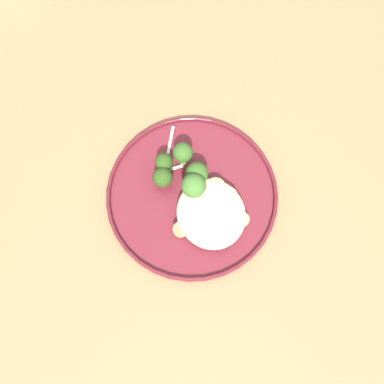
% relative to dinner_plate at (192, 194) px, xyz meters
% --- Properties ---
extents(ground, '(6.00, 6.00, 0.00)m').
position_rel_dinner_plate_xyz_m(ground, '(-0.01, 0.04, -0.75)').
color(ground, '#2D2B28').
extents(wooden_dining_table, '(1.40, 1.00, 0.74)m').
position_rel_dinner_plate_xyz_m(wooden_dining_table, '(-0.01, 0.04, -0.09)').
color(wooden_dining_table, '#9E754C').
rests_on(wooden_dining_table, ground).
extents(dinner_plate, '(0.29, 0.29, 0.02)m').
position_rel_dinner_plate_xyz_m(dinner_plate, '(0.00, 0.00, 0.00)').
color(dinner_plate, maroon).
rests_on(dinner_plate, wooden_dining_table).
extents(noodle_bed, '(0.12, 0.11, 0.03)m').
position_rel_dinner_plate_xyz_m(noodle_bed, '(0.05, 0.02, 0.02)').
color(noodle_bed, beige).
rests_on(noodle_bed, dinner_plate).
extents(seared_scallop_tilted_round, '(0.02, 0.02, 0.01)m').
position_rel_dinner_plate_xyz_m(seared_scallop_tilted_round, '(0.04, -0.00, 0.01)').
color(seared_scallop_tilted_round, beige).
rests_on(seared_scallop_tilted_round, dinner_plate).
extents(seared_scallop_half_hidden, '(0.02, 0.02, 0.01)m').
position_rel_dinner_plate_xyz_m(seared_scallop_half_hidden, '(0.03, 0.02, 0.01)').
color(seared_scallop_half_hidden, '#DBB77A').
rests_on(seared_scallop_half_hidden, dinner_plate).
extents(seared_scallop_right_edge, '(0.03, 0.03, 0.02)m').
position_rel_dinner_plate_xyz_m(seared_scallop_right_edge, '(0.01, 0.04, 0.01)').
color(seared_scallop_right_edge, beige).
rests_on(seared_scallop_right_edge, dinner_plate).
extents(seared_scallop_large_seared, '(0.03, 0.03, 0.02)m').
position_rel_dinner_plate_xyz_m(seared_scallop_large_seared, '(0.03, 0.06, 0.01)').
color(seared_scallop_large_seared, beige).
rests_on(seared_scallop_large_seared, dinner_plate).
extents(seared_scallop_left_edge, '(0.03, 0.03, 0.02)m').
position_rel_dinner_plate_xyz_m(seared_scallop_left_edge, '(0.07, 0.02, 0.01)').
color(seared_scallop_left_edge, '#DBB77A').
rests_on(seared_scallop_left_edge, dinner_plate).
extents(seared_scallop_rear_pale, '(0.02, 0.02, 0.01)m').
position_rel_dinner_plate_xyz_m(seared_scallop_rear_pale, '(0.05, -0.04, 0.01)').
color(seared_scallop_rear_pale, '#DBB77A').
rests_on(seared_scallop_rear_pale, dinner_plate).
extents(seared_scallop_center_golden, '(0.03, 0.03, 0.01)m').
position_rel_dinner_plate_xyz_m(seared_scallop_center_golden, '(0.07, 0.06, 0.01)').
color(seared_scallop_center_golden, beige).
rests_on(seared_scallop_center_golden, dinner_plate).
extents(broccoli_floret_center_pile, '(0.04, 0.04, 0.06)m').
position_rel_dinner_plate_xyz_m(broccoli_floret_center_pile, '(0.00, 0.00, 0.04)').
color(broccoli_floret_center_pile, '#7A994C').
rests_on(broccoli_floret_center_pile, dinner_plate).
extents(broccoli_floret_right_tilted, '(0.03, 0.03, 0.05)m').
position_rel_dinner_plate_xyz_m(broccoli_floret_right_tilted, '(-0.06, 0.01, 0.04)').
color(broccoli_floret_right_tilted, '#7A994C').
rests_on(broccoli_floret_right_tilted, dinner_plate).
extents(broccoli_floret_tall_stalk, '(0.04, 0.04, 0.05)m').
position_rel_dinner_plate_xyz_m(broccoli_floret_tall_stalk, '(-0.02, 0.02, 0.03)').
color(broccoli_floret_tall_stalk, '#89A356').
rests_on(broccoli_floret_tall_stalk, dinner_plate).
extents(broccoli_floret_beside_noodles, '(0.03, 0.03, 0.05)m').
position_rel_dinner_plate_xyz_m(broccoli_floret_beside_noodles, '(-0.06, -0.03, 0.03)').
color(broccoli_floret_beside_noodles, '#89A356').
rests_on(broccoli_floret_beside_noodles, dinner_plate).
extents(broccoli_floret_near_rim, '(0.03, 0.03, 0.05)m').
position_rel_dinner_plate_xyz_m(broccoli_floret_near_rim, '(-0.03, -0.04, 0.03)').
color(broccoli_floret_near_rim, '#7A994C').
rests_on(broccoli_floret_near_rim, dinner_plate).
extents(onion_sliver_pale_crescent, '(0.04, 0.01, 0.00)m').
position_rel_dinner_plate_xyz_m(onion_sliver_pale_crescent, '(-0.02, 0.02, 0.01)').
color(onion_sliver_pale_crescent, silver).
rests_on(onion_sliver_pale_crescent, dinner_plate).
extents(onion_sliver_short_strip, '(0.01, 0.04, 0.00)m').
position_rel_dinner_plate_xyz_m(onion_sliver_short_strip, '(-0.05, -0.02, 0.01)').
color(onion_sliver_short_strip, silver).
rests_on(onion_sliver_short_strip, dinner_plate).
extents(onion_sliver_long_sliver, '(0.05, 0.03, 0.00)m').
position_rel_dinner_plate_xyz_m(onion_sliver_long_sliver, '(-0.10, -0.00, 0.01)').
color(onion_sliver_long_sliver, silver).
rests_on(onion_sliver_long_sliver, dinner_plate).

